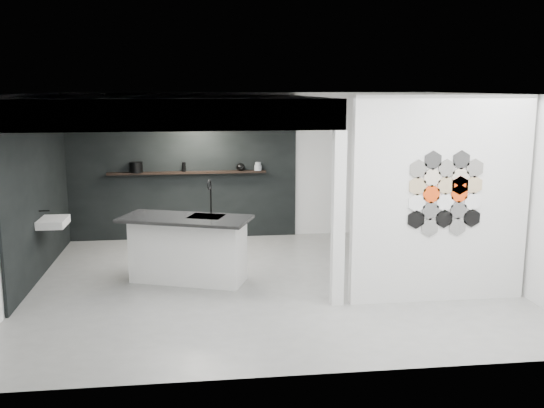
{
  "coord_description": "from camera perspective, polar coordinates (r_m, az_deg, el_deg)",
  "views": [
    {
      "loc": [
        -1.03,
        -8.66,
        2.89
      ],
      "look_at": [
        0.1,
        0.3,
        1.15
      ],
      "focal_mm": 40.0,
      "sensor_mm": 36.0,
      "label": 1
    }
  ],
  "objects": [
    {
      "name": "fascia_beam",
      "position": [
        7.75,
        -9.28,
        8.26
      ],
      "size": [
        4.4,
        0.16,
        0.4
      ],
      "primitive_type": "cube",
      "color": "silver",
      "rests_on": "corner_column"
    },
    {
      "name": "partition_panel",
      "position": [
        8.45,
        15.59,
        0.35
      ],
      "size": [
        2.45,
        0.15,
        2.8
      ],
      "primitive_type": "cube",
      "color": "silver",
      "rests_on": "floor"
    },
    {
      "name": "glass_vase",
      "position": [
        11.68,
        -1.33,
        3.57
      ],
      "size": [
        0.15,
        0.15,
        0.16
      ],
      "primitive_type": "cylinder",
      "rotation": [
        0.0,
        0.0,
        -0.34
      ],
      "color": "gray",
      "rests_on": "display_shelf"
    },
    {
      "name": "corner_column",
      "position": [
        8.06,
        6.25,
        -1.44
      ],
      "size": [
        0.16,
        0.16,
        2.35
      ],
      "primitive_type": "cube",
      "color": "silver",
      "rests_on": "floor"
    },
    {
      "name": "kettle",
      "position": [
        11.65,
        -2.98,
        3.5
      ],
      "size": [
        0.22,
        0.22,
        0.14
      ],
      "primitive_type": "ellipsoid",
      "rotation": [
        0.0,
        0.0,
        -0.35
      ],
      "color": "black",
      "rests_on": "display_shelf"
    },
    {
      "name": "utensil_cup",
      "position": [
        11.67,
        -12.39,
        3.15
      ],
      "size": [
        0.1,
        0.1,
        0.09
      ],
      "primitive_type": "cylinder",
      "rotation": [
        0.0,
        0.0,
        -0.39
      ],
      "color": "black",
      "rests_on": "display_shelf"
    },
    {
      "name": "glass_bowl",
      "position": [
        11.68,
        -1.33,
        3.43
      ],
      "size": [
        0.19,
        0.19,
        0.1
      ],
      "primitive_type": "cylinder",
      "rotation": [
        0.0,
        0.0,
        -0.42
      ],
      "color": "gray",
      "rests_on": "display_shelf"
    },
    {
      "name": "bay_clad_left",
      "position": [
        10.11,
        -21.05,
        0.41
      ],
      "size": [
        0.04,
        4.0,
        2.35
      ],
      "primitive_type": "cube",
      "color": "black",
      "rests_on": "floor"
    },
    {
      "name": "display_shelf",
      "position": [
        11.63,
        -7.97,
        2.94
      ],
      "size": [
        3.0,
        0.15,
        0.04
      ],
      "primitive_type": "cube",
      "color": "black",
      "rests_on": "bay_clad_back"
    },
    {
      "name": "wall_basin",
      "position": [
        9.92,
        -19.9,
        -1.61
      ],
      "size": [
        0.4,
        0.6,
        0.12
      ],
      "primitive_type": "cube",
      "color": "silver",
      "rests_on": "bay_clad_left"
    },
    {
      "name": "floor",
      "position": [
        9.18,
        -0.39,
        -7.46
      ],
      "size": [
        7.0,
        6.0,
        0.01
      ],
      "primitive_type": "cube",
      "color": "gray"
    },
    {
      "name": "hex_tile_cluster",
      "position": [
        8.37,
        16.06,
        0.96
      ],
      "size": [
        1.04,
        0.02,
        1.16
      ],
      "color": "black",
      "rests_on": "partition_panel"
    },
    {
      "name": "kitchen_island",
      "position": [
        9.22,
        -7.9,
        -4.11
      ],
      "size": [
        2.07,
        1.45,
        1.53
      ],
      "rotation": [
        0.0,
        0.0,
        -0.36
      ],
      "color": "silver",
      "rests_on": "floor"
    },
    {
      "name": "bay_clad_back",
      "position": [
        11.76,
        -8.43,
        2.4
      ],
      "size": [
        4.4,
        0.04,
        2.35
      ],
      "primitive_type": "cube",
      "color": "black",
      "rests_on": "floor"
    },
    {
      "name": "bottle_dark",
      "position": [
        11.62,
        -8.29,
        3.47
      ],
      "size": [
        0.08,
        0.08,
        0.18
      ],
      "primitive_type": "cylinder",
      "rotation": [
        0.0,
        0.0,
        0.19
      ],
      "color": "black",
      "rests_on": "display_shelf"
    },
    {
      "name": "stockpot",
      "position": [
        11.67,
        -12.66,
        3.4
      ],
      "size": [
        0.32,
        0.32,
        0.2
      ],
      "primitive_type": "cylinder",
      "rotation": [
        0.0,
        0.0,
        -0.42
      ],
      "color": "black",
      "rests_on": "display_shelf"
    },
    {
      "name": "bulkhead",
      "position": [
        9.67,
        -8.89,
        8.76
      ],
      "size": [
        4.4,
        4.0,
        0.4
      ],
      "primitive_type": "cube",
      "color": "silver",
      "rests_on": "corner_column"
    }
  ]
}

